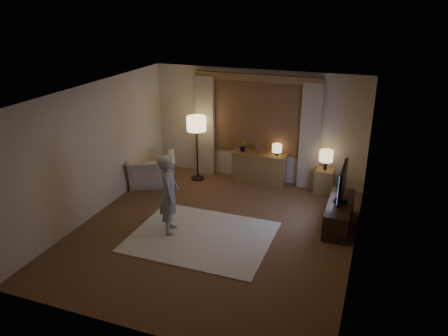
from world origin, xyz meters
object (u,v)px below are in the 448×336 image
at_px(armchair, 152,171).
at_px(tv_stand, 339,214).
at_px(sideboard, 259,169).
at_px(person, 169,194).
at_px(side_table, 324,181).

height_order(armchair, tv_stand, armchair).
xyz_separation_m(armchair, tv_stand, (4.29, -0.50, -0.10)).
height_order(sideboard, armchair, sideboard).
xyz_separation_m(tv_stand, person, (-2.91, -1.31, 0.52)).
bearing_deg(person, sideboard, -41.84).
bearing_deg(person, side_table, -65.24).
distance_m(armchair, person, 2.32).
bearing_deg(tv_stand, sideboard, 143.82).
bearing_deg(sideboard, side_table, -1.90).
bearing_deg(armchair, sideboard, 174.67).
height_order(tv_stand, person, person).
bearing_deg(side_table, armchair, -166.50).
xyz_separation_m(armchair, person, (1.39, -1.81, 0.42)).
relative_size(side_table, person, 0.37).
bearing_deg(armchair, side_table, 165.44).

